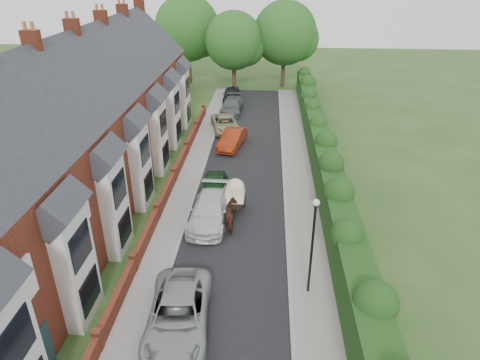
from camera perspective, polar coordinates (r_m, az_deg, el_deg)
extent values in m
plane|color=#2D4C1E|center=(18.62, -1.33, -22.54)|extent=(140.00, 140.00, 0.00)
cube|color=black|center=(27.07, -0.35, -4.46)|extent=(6.00, 58.00, 0.02)
cube|color=gray|center=(27.10, 8.36, -4.63)|extent=(2.20, 58.00, 0.12)
cube|color=gray|center=(27.56, -8.38, -4.05)|extent=(1.70, 58.00, 0.12)
cube|color=gray|center=(27.02, 6.13, -4.56)|extent=(0.18, 58.00, 0.13)
cube|color=gray|center=(27.40, -6.74, -4.11)|extent=(0.18, 58.00, 0.13)
cube|color=#183D13|center=(26.72, 12.38, -2.54)|extent=(1.50, 58.00, 2.50)
cube|color=maroon|center=(27.43, -22.99, 1.34)|extent=(8.00, 40.00, 6.50)
cube|color=#24262B|center=(26.30, -24.26, 7.72)|extent=(8.00, 40.20, 8.00)
cube|color=black|center=(15.59, -27.71, -18.61)|extent=(0.06, 1.80, 1.60)
cube|color=#3F2D2D|center=(18.98, -24.52, -19.86)|extent=(0.08, 0.90, 2.10)
cube|color=white|center=(16.77, -26.86, -12.09)|extent=(0.12, 1.20, 1.60)
cube|color=white|center=(19.73, -20.90, -10.98)|extent=(0.70, 2.40, 5.20)
cube|color=black|center=(20.32, -19.35, -13.77)|extent=(0.06, 1.80, 1.60)
cube|color=black|center=(18.90, -20.46, -8.22)|extent=(0.06, 1.80, 1.60)
cube|color=#24262B|center=(18.19, -22.87, -3.41)|extent=(1.70, 2.60, 1.70)
cube|color=#3F2D2D|center=(22.25, -18.89, -10.80)|extent=(0.08, 0.90, 2.10)
cube|color=white|center=(20.37, -20.36, -3.48)|extent=(0.12, 1.20, 1.60)
cube|color=white|center=(23.52, -16.27, -3.61)|extent=(0.70, 2.40, 5.20)
cube|color=black|center=(24.01, -15.06, -6.12)|extent=(0.06, 1.80, 1.60)
cube|color=black|center=(22.83, -15.78, -1.07)|extent=(0.06, 1.80, 1.60)
cube|color=#24262B|center=(22.25, -17.62, 3.07)|extent=(1.70, 2.60, 1.70)
cube|color=#3F2D2D|center=(26.08, -15.03, -4.17)|extent=(0.08, 0.90, 2.10)
cube|color=white|center=(24.47, -16.00, 2.44)|extent=(0.12, 1.20, 1.60)
cube|color=white|center=(27.70, -13.03, 1.64)|extent=(0.70, 2.40, 5.20)
cube|color=black|center=(28.12, -12.06, -0.58)|extent=(0.06, 1.80, 1.60)
cube|color=black|center=(27.11, -12.54, 3.92)|extent=(0.06, 1.80, 1.60)
cube|color=#24262B|center=(26.62, -14.01, 7.49)|extent=(1.70, 2.60, 1.70)
cube|color=#3F2D2D|center=(30.25, -12.24, 0.72)|extent=(0.08, 0.90, 2.10)
cube|color=white|center=(28.86, -12.92, 6.60)|extent=(0.12, 1.20, 1.60)
cube|color=white|center=(32.11, -10.65, 5.49)|extent=(0.70, 2.40, 5.20)
cube|color=black|center=(32.47, -9.84, 3.52)|extent=(0.06, 1.80, 1.60)
cube|color=black|center=(31.61, -10.18, 7.50)|extent=(0.06, 1.80, 1.60)
cube|color=#24262B|center=(31.19, -11.40, 10.61)|extent=(1.70, 2.60, 1.70)
cube|color=#3F2D2D|center=(34.64, -10.14, 4.40)|extent=(0.08, 0.90, 2.10)
cube|color=white|center=(33.42, -10.63, 9.63)|extent=(0.12, 1.20, 1.60)
cube|color=white|center=(36.67, -8.84, 8.38)|extent=(0.70, 2.40, 5.20)
cube|color=black|center=(36.99, -8.15, 6.62)|extent=(0.06, 1.80, 1.60)
cube|color=black|center=(36.23, -8.40, 10.18)|extent=(0.06, 1.80, 1.60)
cube|color=#24262B|center=(35.87, -9.43, 12.92)|extent=(1.70, 2.60, 1.70)
cube|color=#3F2D2D|center=(39.18, -8.50, 7.23)|extent=(0.08, 0.90, 2.10)
cube|color=white|center=(38.09, -8.86, 11.92)|extent=(0.12, 1.20, 1.60)
cube|color=white|center=(41.34, -7.41, 10.63)|extent=(0.70, 2.40, 5.20)
cube|color=black|center=(41.62, -6.81, 9.04)|extent=(0.06, 1.80, 1.60)
cube|color=black|center=(40.95, -7.00, 12.24)|extent=(0.06, 1.80, 1.60)
cube|color=#24262B|center=(40.63, -7.89, 14.68)|extent=(1.70, 2.60, 1.70)
cube|color=#3F2D2D|center=(43.82, -7.19, 9.47)|extent=(0.08, 0.90, 2.10)
cube|color=white|center=(42.83, -7.47, 13.70)|extent=(0.12, 1.20, 1.60)
cube|color=brown|center=(25.45, -25.92, 15.76)|extent=(0.90, 0.50, 1.60)
cylinder|color=#9B552E|center=(25.42, -26.79, 17.79)|extent=(0.20, 0.20, 0.50)
cylinder|color=#9B552E|center=(25.23, -25.96, 17.90)|extent=(0.20, 0.20, 0.50)
cube|color=brown|center=(29.88, -21.41, 17.91)|extent=(0.90, 0.50, 1.60)
cylinder|color=#9B552E|center=(29.85, -22.10, 19.66)|extent=(0.20, 0.20, 0.50)
cylinder|color=#9B552E|center=(29.69, -21.36, 19.74)|extent=(0.20, 0.20, 0.50)
cube|color=brown|center=(34.46, -18.00, 19.43)|extent=(0.90, 0.50, 1.60)
cylinder|color=#9B552E|center=(34.44, -18.57, 20.96)|extent=(0.20, 0.20, 0.50)
cylinder|color=#9B552E|center=(34.30, -17.91, 21.03)|extent=(0.20, 0.20, 0.50)
cube|color=brown|center=(39.15, -15.36, 20.55)|extent=(0.90, 0.50, 1.60)
cylinder|color=#9B552E|center=(39.13, -15.84, 21.90)|extent=(0.20, 0.20, 0.50)
cylinder|color=#9B552E|center=(39.00, -15.24, 21.95)|extent=(0.20, 0.20, 0.50)
cube|color=brown|center=(43.90, -13.26, 21.40)|extent=(0.90, 0.50, 1.60)
cube|color=brown|center=(21.02, -15.92, -14.99)|extent=(0.30, 4.70, 0.90)
cube|color=brown|center=(24.74, -12.33, -7.34)|extent=(0.30, 4.70, 0.90)
cube|color=brown|center=(28.84, -9.80, -1.76)|extent=(0.30, 4.70, 0.90)
cube|color=brown|center=(33.19, -7.92, 2.40)|extent=(0.30, 4.70, 0.90)
cube|color=brown|center=(37.71, -6.49, 5.58)|extent=(0.30, 4.70, 0.90)
cube|color=brown|center=(42.33, -5.35, 8.07)|extent=(0.30, 4.70, 0.90)
cube|color=brown|center=(19.31, -18.38, -19.62)|extent=(0.35, 0.35, 1.10)
cube|color=brown|center=(22.76, -13.98, -10.66)|extent=(0.35, 0.35, 1.10)
cube|color=brown|center=(26.70, -10.98, -4.15)|extent=(0.35, 0.35, 1.10)
cube|color=brown|center=(30.95, -8.81, 0.63)|extent=(0.35, 0.35, 1.10)
cube|color=brown|center=(35.39, -7.17, 4.24)|extent=(0.35, 0.35, 1.10)
cube|color=brown|center=(39.97, -5.89, 7.03)|extent=(0.35, 0.35, 1.10)
cube|color=brown|center=(44.64, -4.87, 9.24)|extent=(0.35, 0.35, 1.10)
cylinder|color=black|center=(20.00, 9.51, -9.45)|extent=(0.12, 0.12, 4.80)
cylinder|color=black|center=(18.66, 10.08, -3.39)|extent=(0.20, 0.20, 0.10)
sphere|color=silver|center=(18.58, 10.12, -3.00)|extent=(0.32, 0.32, 0.32)
cylinder|color=#332316|center=(53.49, -0.81, 14.37)|extent=(0.50, 0.50, 4.75)
sphere|color=#21511B|center=(52.82, -0.83, 18.09)|extent=(6.80, 6.80, 6.80)
sphere|color=#21511B|center=(53.13, 0.73, 17.42)|extent=(4.76, 4.76, 4.76)
cylinder|color=#332316|center=(55.25, 5.80, 14.92)|extent=(0.50, 0.50, 5.25)
sphere|color=#21511B|center=(54.57, 5.99, 18.91)|extent=(7.60, 7.60, 7.60)
sphere|color=#21511B|center=(55.04, 7.61, 18.12)|extent=(5.32, 5.32, 5.32)
cylinder|color=#332316|center=(57.09, -6.80, 15.39)|extent=(0.50, 0.50, 5.50)
sphere|color=#21511B|center=(56.42, -7.04, 19.44)|extent=(8.00, 8.00, 8.00)
sphere|color=#21511B|center=(56.55, -5.25, 18.75)|extent=(5.60, 5.60, 5.60)
imported|color=#999BA0|center=(19.28, -8.22, -17.29)|extent=(2.99, 5.82, 1.57)
imported|color=silver|center=(25.98, -4.04, -4.00)|extent=(2.44, 5.52, 1.58)
imported|color=black|center=(28.22, -3.44, -1.32)|extent=(2.08, 4.63, 1.54)
imported|color=maroon|center=(36.49, -1.02, 5.50)|extent=(2.39, 4.71, 1.48)
imported|color=tan|center=(40.25, -1.98, 7.51)|extent=(3.40, 5.32, 1.37)
imported|color=#55585C|center=(45.44, -1.07, 9.91)|extent=(2.38, 5.22, 1.48)
imported|color=black|center=(49.21, -1.13, 11.34)|extent=(1.98, 4.72, 1.60)
imported|color=#412218|center=(25.21, -1.07, -4.88)|extent=(1.29, 2.11, 1.66)
cube|color=black|center=(27.05, -0.70, -2.63)|extent=(1.08, 1.80, 0.45)
cylinder|color=beige|center=(26.74, -0.71, -1.46)|extent=(1.17, 1.13, 1.17)
cube|color=beige|center=(26.93, -0.70, -2.22)|extent=(1.19, 1.85, 0.04)
cylinder|color=black|center=(27.74, -1.82, -2.68)|extent=(0.07, 0.81, 0.81)
cylinder|color=black|center=(27.66, 0.61, -2.77)|extent=(0.07, 0.81, 0.81)
cylinder|color=black|center=(26.19, -1.56, -3.60)|extent=(0.06, 1.62, 0.06)
cylinder|color=black|center=(26.15, -0.18, -3.65)|extent=(0.06, 1.62, 0.06)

